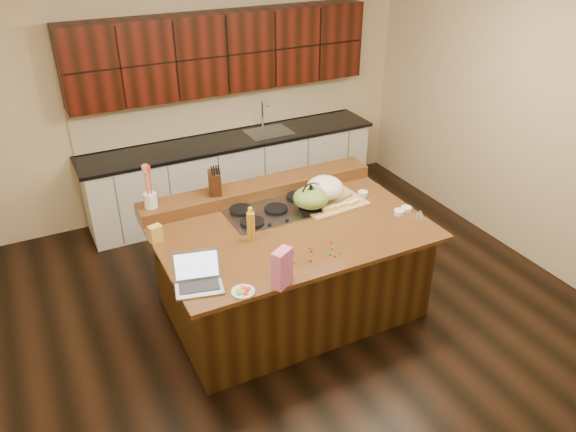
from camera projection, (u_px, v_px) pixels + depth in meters
name	position (u px, v px, depth m)	size (l,w,h in m)	color
room	(291.00, 183.00, 4.84)	(5.52, 5.02, 2.72)	black
island	(290.00, 268.00, 5.28)	(2.40, 1.60, 0.92)	black
back_ledge	(258.00, 189.00, 5.57)	(2.40, 0.30, 0.12)	black
cooktop	(276.00, 210.00, 5.28)	(0.92, 0.52, 0.05)	gray
back_counter	(230.00, 134.00, 6.87)	(3.70, 0.66, 2.40)	silver
kettle	(311.00, 198.00, 5.24)	(0.21, 0.21, 0.19)	black
green_bowl	(311.00, 198.00, 5.24)	(0.34, 0.34, 0.18)	olive
laptop	(198.00, 277.00, 4.26)	(0.41, 0.36, 0.25)	#B7B7BC
oil_bottle	(251.00, 227.00, 4.78)	(0.07, 0.07, 0.27)	#C18E22
vinegar_bottle	(318.00, 198.00, 5.27)	(0.06, 0.06, 0.25)	silver
wooden_tray	(326.00, 191.00, 5.42)	(0.65, 0.52, 0.25)	tan
ramekin_a	(399.00, 212.00, 5.24)	(0.10, 0.10, 0.04)	white
ramekin_b	(406.00, 209.00, 5.28)	(0.10, 0.10, 0.04)	white
ramekin_c	(363.00, 194.00, 5.57)	(0.10, 0.10, 0.04)	white
strainer_bowl	(327.00, 188.00, 5.62)	(0.24, 0.24, 0.09)	#996B3F
kitchen_timer	(420.00, 213.00, 5.19)	(0.08, 0.08, 0.07)	silver
pink_bag	(282.00, 268.00, 4.21)	(0.17, 0.09, 0.31)	#D06192
candy_plate	(243.00, 292.00, 4.20)	(0.18, 0.18, 0.01)	white
package_box	(156.00, 234.00, 4.79)	(0.11, 0.08, 0.15)	gold
utensil_crock	(151.00, 200.00, 5.09)	(0.12, 0.12, 0.14)	white
knife_block	(215.00, 183.00, 5.31)	(0.11, 0.18, 0.22)	black
gumdrop_0	(331.00, 242.00, 4.81)	(0.02, 0.02, 0.02)	red
gumdrop_1	(289.00, 260.00, 4.57)	(0.02, 0.02, 0.02)	#198C26
gumdrop_2	(335.00, 256.00, 4.62)	(0.02, 0.02, 0.02)	red
gumdrop_3	(339.00, 253.00, 4.66)	(0.02, 0.02, 0.02)	#198C26
gumdrop_4	(310.00, 248.00, 4.72)	(0.02, 0.02, 0.02)	red
gumdrop_5	(330.00, 254.00, 4.64)	(0.02, 0.02, 0.02)	#198C26
gumdrop_6	(294.00, 252.00, 4.66)	(0.02, 0.02, 0.02)	red
gumdrop_7	(293.00, 263.00, 4.53)	(0.02, 0.02, 0.02)	#198C26
gumdrop_8	(311.00, 260.00, 4.56)	(0.02, 0.02, 0.02)	red
gumdrop_9	(332.00, 248.00, 4.72)	(0.02, 0.02, 0.02)	#198C26
gumdrop_10	(311.00, 251.00, 4.69)	(0.02, 0.02, 0.02)	red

